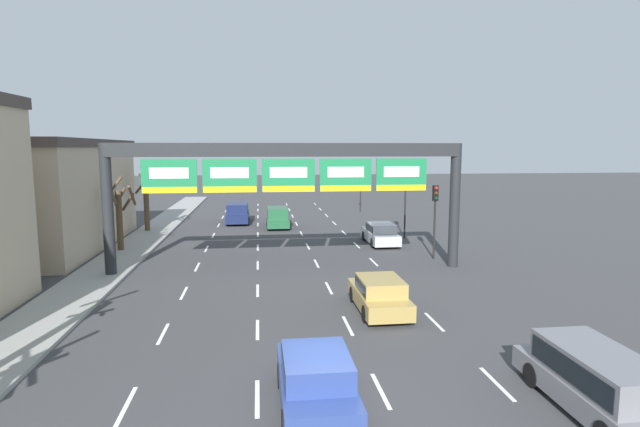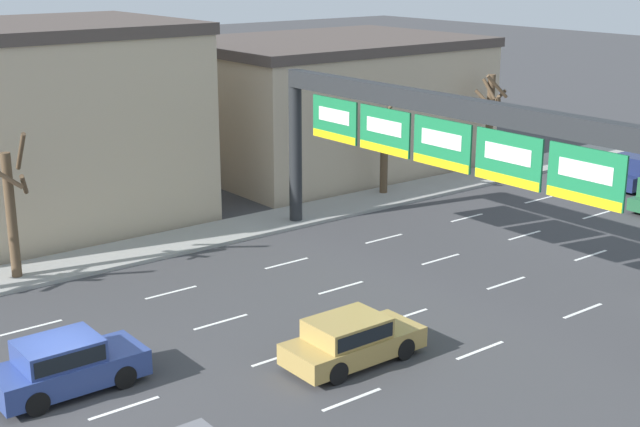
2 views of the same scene
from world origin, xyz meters
name	(u,v)px [view 1 (image 1 of 2)]	position (x,y,z in m)	size (l,w,h in m)	color
ground_plane	(325,414)	(0.00, 0.00, 0.00)	(220.00, 220.00, 0.00)	#3D3D3F
lane_dashes	(290,276)	(0.00, 13.50, 0.00)	(10.02, 67.00, 0.01)	white
sign_gantry	(288,172)	(0.00, 14.41, 5.28)	(18.66, 0.70, 6.75)	#232628
building_far	(16,194)	(-16.97, 22.59, 3.54)	(11.27, 15.53, 7.05)	#C6B293
car_silver	(380,233)	(6.63, 21.24, 0.77)	(1.81, 4.55, 1.45)	#B7B7BC
suv_grey	(598,379)	(6.65, -0.77, 0.89)	(1.83, 4.90, 1.59)	slate
car_gold	(379,293)	(3.18, 7.42, 0.75)	(1.81, 4.22, 1.40)	#A88947
suv_navy	(238,212)	(-3.38, 32.23, 0.97)	(1.94, 4.68, 1.74)	#19234C
suv_green	(278,216)	(-0.03, 29.20, 0.92)	(1.81, 4.12, 1.65)	#235B38
car_blue	(316,379)	(-0.20, 0.21, 0.81)	(1.80, 4.08, 1.53)	navy
traffic_light_near_gantry	(361,178)	(8.77, 38.34, 3.43)	(0.30, 0.35, 4.81)	black
traffic_light_mid_block	(406,189)	(8.86, 23.01, 3.58)	(0.30, 0.35, 5.04)	black
traffic_light_far_end	(435,206)	(8.67, 16.40, 3.11)	(0.30, 0.35, 4.33)	black
tree_bare_second	(120,213)	(-10.12, 20.69, 2.48)	(1.81, 1.84, 4.57)	brown
tree_bare_third	(147,193)	(-10.08, 28.08, 3.08)	(1.97, 1.99, 5.28)	brown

